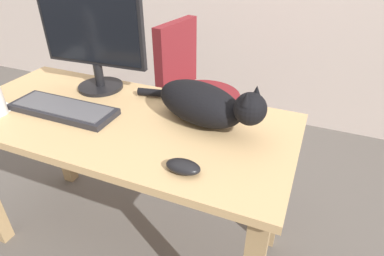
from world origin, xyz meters
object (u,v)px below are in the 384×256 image
office_chair (196,109)px  keyboard (63,109)px  computer_mouse (183,167)px  cat (204,103)px  monitor (93,39)px

office_chair → keyboard: bearing=-107.6°
keyboard → computer_mouse: bearing=-14.6°
cat → office_chair: bearing=114.4°
monitor → cat: monitor is taller
computer_mouse → monitor: bearing=146.1°
monitor → computer_mouse: monitor is taller
office_chair → monitor: size_ratio=1.86×
office_chair → monitor: (-0.25, -0.54, 0.56)m
keyboard → monitor: bearing=90.2°
office_chair → cat: size_ratio=1.52×
office_chair → monitor: 0.82m
keyboard → cat: bearing=14.3°
computer_mouse → cat: bearing=98.8°
cat → computer_mouse: (0.05, -0.29, -0.06)m
keyboard → cat: cat is taller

